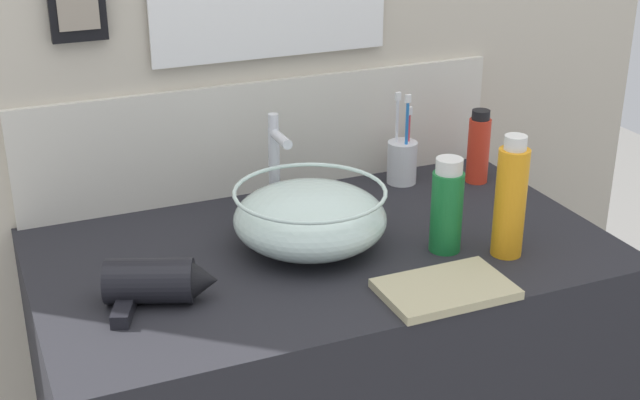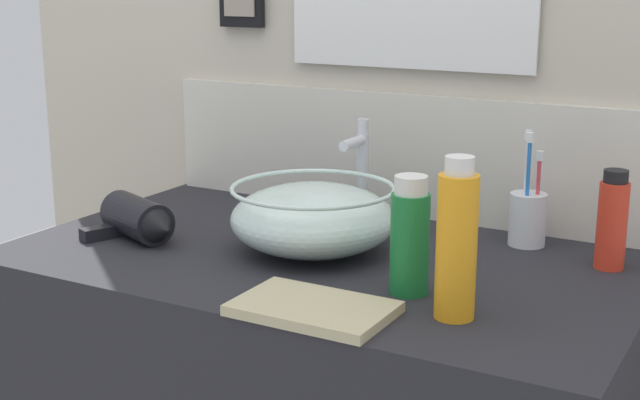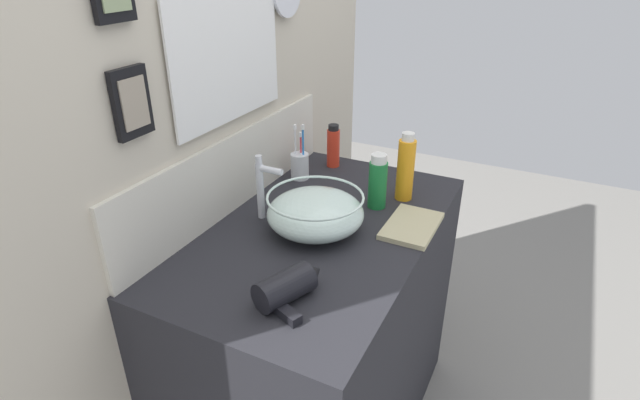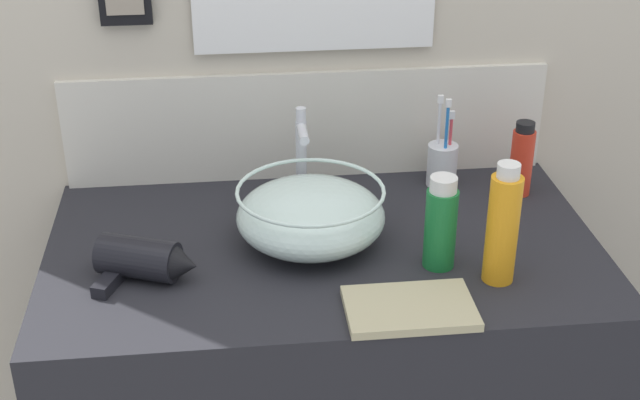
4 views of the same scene
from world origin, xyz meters
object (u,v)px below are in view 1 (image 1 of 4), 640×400
(toothbrush_cup, at_px, (402,161))
(spray_bottle, at_px, (447,207))
(hand_towel, at_px, (445,289))
(hair_drier, at_px, (158,282))
(lotion_bottle, at_px, (478,148))
(shampoo_bottle, at_px, (510,199))
(glass_bowl_sink, at_px, (310,217))
(faucet, at_px, (276,159))

(toothbrush_cup, bearing_deg, spray_bottle, -104.19)
(spray_bottle, height_order, hand_towel, spray_bottle)
(hair_drier, relative_size, lotion_bottle, 1.21)
(hand_towel, bearing_deg, shampoo_bottle, 25.53)
(lotion_bottle, height_order, spray_bottle, spray_bottle)
(toothbrush_cup, height_order, shampoo_bottle, shampoo_bottle)
(glass_bowl_sink, distance_m, hair_drier, 0.34)
(shampoo_bottle, bearing_deg, lotion_bottle, 66.45)
(spray_bottle, bearing_deg, shampoo_bottle, -31.86)
(toothbrush_cup, height_order, spray_bottle, toothbrush_cup)
(glass_bowl_sink, xyz_separation_m, hair_drier, (-0.32, -0.09, -0.03))
(lotion_bottle, bearing_deg, spray_bottle, -131.62)
(glass_bowl_sink, height_order, spray_bottle, spray_bottle)
(hair_drier, distance_m, lotion_bottle, 0.85)
(hand_towel, bearing_deg, toothbrush_cup, 70.66)
(hair_drier, height_order, shampoo_bottle, shampoo_bottle)
(hair_drier, relative_size, spray_bottle, 1.09)
(lotion_bottle, relative_size, hand_towel, 0.74)
(faucet, relative_size, shampoo_bottle, 0.90)
(glass_bowl_sink, relative_size, hand_towel, 1.29)
(lotion_bottle, distance_m, hand_towel, 0.55)
(glass_bowl_sink, xyz_separation_m, faucet, (0.00, 0.19, 0.06))
(glass_bowl_sink, bearing_deg, lotion_bottle, 19.17)
(glass_bowl_sink, height_order, toothbrush_cup, toothbrush_cup)
(faucet, xyz_separation_m, hand_towel, (0.15, -0.45, -0.11))
(faucet, height_order, toothbrush_cup, faucet)
(glass_bowl_sink, distance_m, shampoo_bottle, 0.38)
(faucet, bearing_deg, hair_drier, -138.98)
(hair_drier, distance_m, toothbrush_cup, 0.72)
(hand_towel, bearing_deg, lotion_bottle, 52.11)
(faucet, bearing_deg, lotion_bottle, -2.16)
(hair_drier, bearing_deg, glass_bowl_sink, 16.24)
(hair_drier, xyz_separation_m, spray_bottle, (0.56, -0.02, 0.05))
(shampoo_bottle, bearing_deg, hair_drier, 173.17)
(faucet, distance_m, toothbrush_cup, 0.33)
(faucet, bearing_deg, glass_bowl_sink, -90.00)
(toothbrush_cup, relative_size, lotion_bottle, 1.25)
(glass_bowl_sink, bearing_deg, toothbrush_cup, 35.58)
(faucet, distance_m, spray_bottle, 0.38)
(shampoo_bottle, xyz_separation_m, hand_towel, (-0.19, -0.09, -0.11))
(hair_drier, xyz_separation_m, shampoo_bottle, (0.66, -0.08, 0.08))
(glass_bowl_sink, bearing_deg, hair_drier, -163.76)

